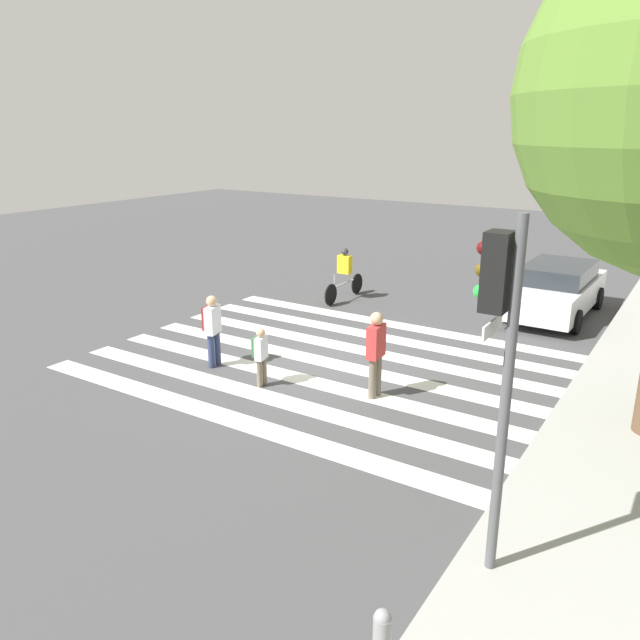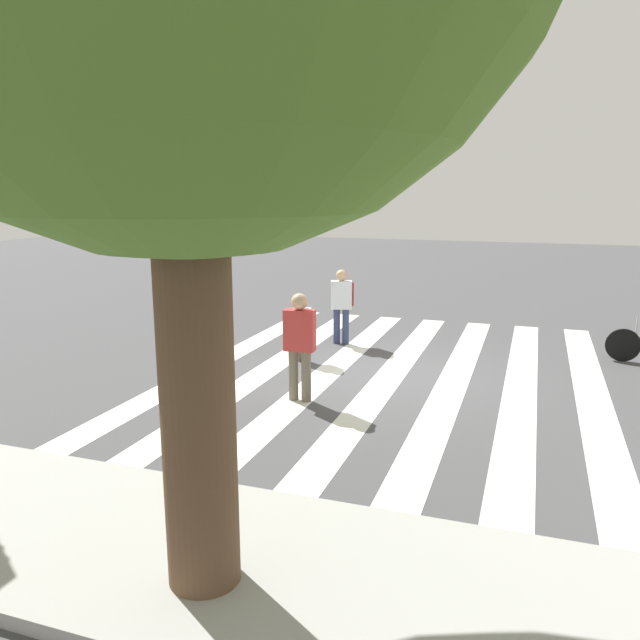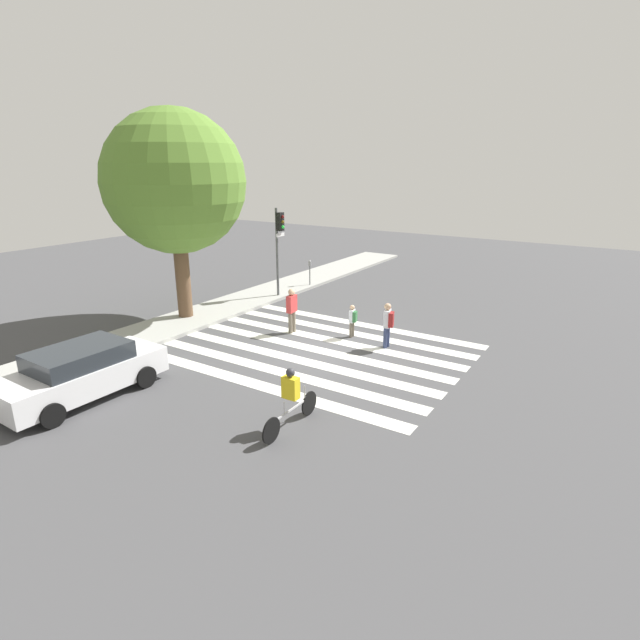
# 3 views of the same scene
# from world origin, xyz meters

# --- Properties ---
(ground_plane) EXTENTS (60.00, 60.00, 0.00)m
(ground_plane) POSITION_xyz_m (0.00, 0.00, 0.00)
(ground_plane) COLOR #444447
(sidewalk_curb) EXTENTS (36.00, 2.50, 0.14)m
(sidewalk_curb) POSITION_xyz_m (0.00, 6.25, 0.07)
(sidewalk_curb) COLOR #9E9E99
(sidewalk_curb) RESTS_ON ground_plane
(crosswalk_stripes) EXTENTS (7.27, 10.00, 0.01)m
(crosswalk_stripes) POSITION_xyz_m (-0.00, 0.00, 0.00)
(crosswalk_stripes) COLOR silver
(crosswalk_stripes) RESTS_ON ground_plane
(traffic_light) EXTENTS (0.60, 0.50, 4.28)m
(traffic_light) POSITION_xyz_m (4.90, 5.28, 3.00)
(traffic_light) COLOR #515456
(traffic_light) RESTS_ON ground_plane
(parking_meter) EXTENTS (0.15, 0.15, 1.43)m
(parking_meter) POSITION_xyz_m (7.50, 5.30, 1.06)
(parking_meter) COLOR #515456
(parking_meter) RESTS_ON ground_plane
(street_tree) EXTENTS (5.51, 5.51, 8.30)m
(street_tree) POSITION_xyz_m (0.08, 6.60, 5.52)
(street_tree) COLOR brown
(street_tree) RESTS_ON ground_plane
(pedestrian_child_with_backpack) EXTENTS (0.49, 0.46, 1.62)m
(pedestrian_child_with_backpack) POSITION_xyz_m (1.53, -1.96, 0.95)
(pedestrian_child_with_backpack) COLOR navy
(pedestrian_child_with_backpack) RESTS_ON ground_plane
(pedestrian_adult_yellow_jacket) EXTENTS (0.37, 0.34, 1.24)m
(pedestrian_adult_yellow_jacket) POSITION_xyz_m (1.85, -0.38, 0.73)
(pedestrian_adult_yellow_jacket) COLOR #6B6051
(pedestrian_adult_yellow_jacket) RESTS_ON ground_plane
(pedestrian_adult_tall_backpack) EXTENTS (0.50, 0.26, 1.73)m
(pedestrian_adult_tall_backpack) POSITION_xyz_m (1.06, 1.83, 0.98)
(pedestrian_adult_tall_backpack) COLOR #6B6051
(pedestrian_adult_tall_backpack) RESTS_ON ground_plane
(cyclist_far_lane) EXTENTS (2.27, 0.40, 1.60)m
(cyclist_far_lane) POSITION_xyz_m (-4.87, -2.39, 0.86)
(cyclist_far_lane) COLOR black
(cyclist_far_lane) RESTS_ON ground_plane
(car_parked_dark_suv) EXTENTS (4.51, 2.00, 1.48)m
(car_parked_dark_suv) POSITION_xyz_m (-6.60, 3.47, 0.76)
(car_parked_dark_suv) COLOR silver
(car_parked_dark_suv) RESTS_ON ground_plane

